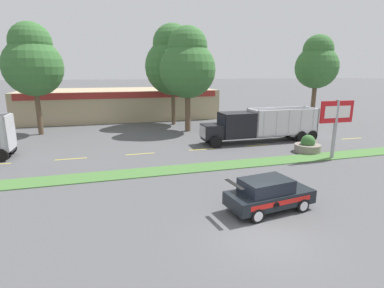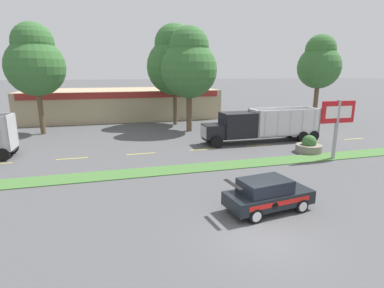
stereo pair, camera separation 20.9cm
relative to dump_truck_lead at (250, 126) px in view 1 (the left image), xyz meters
The scene contains 17 objects.
ground_plane 17.23m from the dump_truck_lead, 114.51° to the right, with size 600.00×600.00×0.00m, color #515154.
grass_verge 9.63m from the dump_truck_lead, 138.46° to the right, with size 120.00×1.95×0.06m, color #477538.
centre_line_3 16.15m from the dump_truck_lead, behind, with size 2.40×0.14×0.01m, color yellow.
centre_line_4 10.82m from the dump_truck_lead, behind, with size 2.40×0.14×0.01m, color yellow.
centre_line_5 5.61m from the dump_truck_lead, 165.69° to the right, with size 2.40×0.14×0.01m, color yellow.
centre_line_6 2.06m from the dump_truck_lead, 82.44° to the right, with size 2.40×0.14×0.01m, color yellow.
centre_line_7 5.94m from the dump_truck_lead, 13.43° to the right, with size 2.40×0.14×0.01m, color yellow.
centre_line_8 11.17m from the dump_truck_lead, ahead, with size 2.40×0.14×0.01m, color yellow.
dump_truck_lead is the anchor object (origin of this frame).
rally_car 14.80m from the dump_truck_lead, 113.03° to the right, with size 4.48×2.35×1.67m.
store_sign_post 8.02m from the dump_truck_lead, 61.34° to the right, with size 2.88×0.28×4.63m.
stone_planter 5.70m from the dump_truck_lead, 55.65° to the right, with size 2.14×2.14×1.49m.
store_building_backdrop 23.62m from the dump_truck_lead, 117.66° to the left, with size 27.20×12.10×4.16m.
tree_behind_left 14.57m from the dump_truck_lead, 111.28° to the left, with size 6.96×6.96×12.49m.
tree_behind_centre 18.08m from the dump_truck_lead, 33.17° to the left, with size 5.60×5.60×11.49m.
tree_behind_right 23.28m from the dump_truck_lead, 153.86° to the left, with size 6.03×6.03×11.68m.
tree_behind_far_right 10.26m from the dump_truck_lead, 119.86° to the left, with size 6.23×6.23×11.56m.
Camera 1 is at (-6.01, -10.04, 6.60)m, focal length 28.00 mm.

